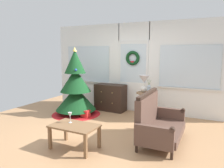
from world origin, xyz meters
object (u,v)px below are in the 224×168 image
object	(u,v)px
settee_sofa	(157,123)
christmas_tree	(76,90)
table_lamp	(144,81)
wine_glass	(70,115)
coffee_table	(74,129)
flower_vase	(149,89)
dresser_cabinet	(110,97)
side_table	(145,100)
gift_box	(86,114)

from	to	relation	value
settee_sofa	christmas_tree	bearing A→B (deg)	161.25
settee_sofa	table_lamp	xyz separation A→B (m)	(-0.69, 1.34, 0.60)
wine_glass	coffee_table	bearing A→B (deg)	-28.12
christmas_tree	flower_vase	distance (m)	2.00
table_lamp	flower_vase	distance (m)	0.25
settee_sofa	flower_vase	xyz separation A→B (m)	(-0.53, 1.24, 0.43)
christmas_tree	dresser_cabinet	world-z (taller)	christmas_tree
flower_vase	settee_sofa	bearing A→B (deg)	-66.76
christmas_tree	table_lamp	distance (m)	1.89
coffee_table	wine_glass	world-z (taller)	wine_glass
side_table	wine_glass	size ratio (longest dim) A/B	3.55
dresser_cabinet	gift_box	bearing A→B (deg)	-105.07
table_lamp	wine_glass	bearing A→B (deg)	-107.41
coffee_table	christmas_tree	bearing A→B (deg)	124.70
settee_sofa	table_lamp	distance (m)	1.63
christmas_tree	wine_glass	bearing A→B (deg)	-57.47
christmas_tree	settee_sofa	xyz separation A→B (m)	(2.49, -0.85, -0.31)
dresser_cabinet	settee_sofa	world-z (taller)	settee_sofa
wine_glass	gift_box	size ratio (longest dim) A/B	0.94
wine_glass	settee_sofa	bearing A→B (deg)	32.31
settee_sofa	wine_glass	world-z (taller)	settee_sofa
settee_sofa	gift_box	world-z (taller)	settee_sofa
gift_box	christmas_tree	bearing A→B (deg)	157.73
dresser_cabinet	coffee_table	world-z (taller)	dresser_cabinet
settee_sofa	side_table	distance (m)	1.45
settee_sofa	flower_vase	size ratio (longest dim) A/B	3.91
christmas_tree	dresser_cabinet	distance (m)	1.08
dresser_cabinet	wine_glass	xyz separation A→B (m)	(0.42, -2.51, 0.19)
coffee_table	gift_box	distance (m)	1.85
side_table	coffee_table	xyz separation A→B (m)	(-0.61, -2.26, -0.12)
flower_vase	gift_box	bearing A→B (deg)	-159.63
settee_sofa	flower_vase	distance (m)	1.42
christmas_tree	table_lamp	xyz separation A→B (m)	(1.80, 0.50, 0.29)
side_table	flower_vase	xyz separation A→B (m)	(0.10, -0.06, 0.32)
wine_glass	dresser_cabinet	bearing A→B (deg)	99.50
christmas_tree	flower_vase	xyz separation A→B (m)	(1.96, 0.40, 0.13)
dresser_cabinet	settee_sofa	size ratio (longest dim) A/B	0.67
settee_sofa	coffee_table	xyz separation A→B (m)	(-1.24, -0.96, -0.01)
flower_vase	dresser_cabinet	bearing A→B (deg)	162.99
christmas_tree	gift_box	xyz separation A→B (m)	(0.42, -0.17, -0.58)
wine_glass	gift_box	bearing A→B (deg)	113.63
christmas_tree	gift_box	world-z (taller)	christmas_tree
christmas_tree	settee_sofa	world-z (taller)	christmas_tree
dresser_cabinet	settee_sofa	xyz separation A→B (m)	(1.81, -1.63, -0.01)
settee_sofa	side_table	world-z (taller)	settee_sofa
christmas_tree	flower_vase	world-z (taller)	christmas_tree
settee_sofa	table_lamp	size ratio (longest dim) A/B	3.11
dresser_cabinet	gift_box	xyz separation A→B (m)	(-0.26, -0.96, -0.29)
dresser_cabinet	wine_glass	bearing A→B (deg)	-80.50
dresser_cabinet	flower_vase	bearing A→B (deg)	-17.01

